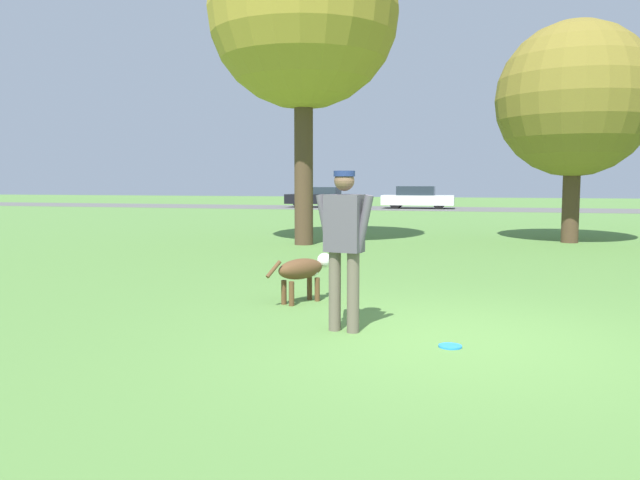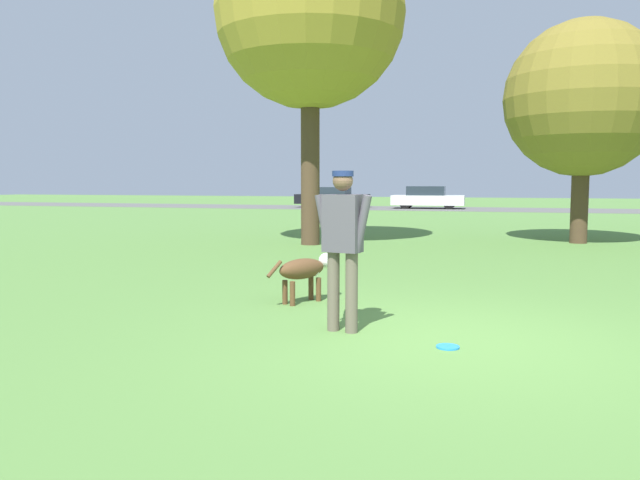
# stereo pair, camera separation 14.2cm
# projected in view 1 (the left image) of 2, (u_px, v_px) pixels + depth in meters

# --- Properties ---
(ground_plane) EXTENTS (120.00, 120.00, 0.00)m
(ground_plane) POSITION_uv_depth(u_px,v_px,m) (449.00, 339.00, 6.26)
(ground_plane) COLOR #56843D
(far_road_strip) EXTENTS (120.00, 6.00, 0.01)m
(far_road_strip) POSITION_uv_depth(u_px,v_px,m) (486.00, 209.00, 36.12)
(far_road_strip) COLOR #5B5B59
(far_road_strip) RESTS_ON ground_plane
(person) EXTENTS (0.66, 0.29, 1.70)m
(person) POSITION_uv_depth(u_px,v_px,m) (344.00, 237.00, 6.52)
(person) COLOR #665B4C
(person) RESTS_ON ground_plane
(dog) EXTENTS (0.66, 1.04, 0.62)m
(dog) POSITION_uv_depth(u_px,v_px,m) (304.00, 270.00, 8.17)
(dog) COLOR brown
(dog) RESTS_ON ground_plane
(frisbee) EXTENTS (0.22, 0.22, 0.02)m
(frisbee) POSITION_uv_depth(u_px,v_px,m) (450.00, 346.00, 5.97)
(frisbee) COLOR #268CE5
(frisbee) RESTS_ON ground_plane
(tree_near_left) EXTENTS (4.69, 4.69, 8.08)m
(tree_near_left) POSITION_uv_depth(u_px,v_px,m) (303.00, 13.00, 15.27)
(tree_near_left) COLOR #4C3826
(tree_near_left) RESTS_ON ground_plane
(tree_mid_center) EXTENTS (3.96, 3.96, 5.68)m
(tree_mid_center) POSITION_uv_depth(u_px,v_px,m) (575.00, 100.00, 15.97)
(tree_mid_center) COLOR #4C3826
(tree_mid_center) RESTS_ON ground_plane
(parked_car_black) EXTENTS (4.46, 1.84, 1.27)m
(parked_car_black) POSITION_uv_depth(u_px,v_px,m) (322.00, 197.00, 38.91)
(parked_car_black) COLOR black
(parked_car_black) RESTS_ON ground_plane
(parked_car_white) EXTENTS (4.30, 1.93, 1.34)m
(parked_car_white) POSITION_uv_depth(u_px,v_px,m) (417.00, 198.00, 37.20)
(parked_car_white) COLOR white
(parked_car_white) RESTS_ON ground_plane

